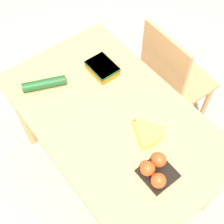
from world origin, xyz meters
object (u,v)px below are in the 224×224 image
object	(u,v)px
tomato_pack	(156,170)
carrot_bag	(102,68)
chair	(172,80)
banana_bunch	(146,131)
cucumber_near	(44,84)

from	to	relation	value
tomato_pack	carrot_bag	size ratio (longest dim) A/B	0.89
chair	carrot_bag	size ratio (longest dim) A/B	5.35
chair	banana_bunch	world-z (taller)	chair
banana_bunch	carrot_bag	world-z (taller)	carrot_bag
cucumber_near	banana_bunch	bearing A→B (deg)	23.32
chair	carrot_bag	world-z (taller)	chair
chair	tomato_pack	bearing A→B (deg)	129.75
banana_bunch	cucumber_near	xyz separation A→B (m)	(-0.58, -0.25, 0.01)
carrot_bag	cucumber_near	world-z (taller)	cucumber_near
chair	cucumber_near	size ratio (longest dim) A/B	3.84
banana_bunch	carrot_bag	size ratio (longest dim) A/B	0.99
carrot_bag	cucumber_near	size ratio (longest dim) A/B	0.72
chair	cucumber_near	distance (m)	0.88
banana_bunch	cucumber_near	bearing A→B (deg)	-156.68
chair	cucumber_near	world-z (taller)	chair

